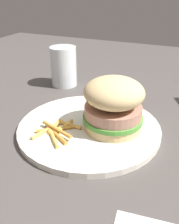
# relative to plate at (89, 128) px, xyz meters

# --- Properties ---
(ground_plane) EXTENTS (1.60, 1.60, 0.00)m
(ground_plane) POSITION_rel_plate_xyz_m (-0.00, 0.01, -0.01)
(ground_plane) COLOR #47423F
(plate) EXTENTS (0.29, 0.29, 0.01)m
(plate) POSITION_rel_plate_xyz_m (0.00, 0.00, 0.00)
(plate) COLOR silver
(plate) RESTS_ON ground_plane
(sandwich) EXTENTS (0.12, 0.12, 0.10)m
(sandwich) POSITION_rel_plate_xyz_m (0.04, 0.01, 0.06)
(sandwich) COLOR tan
(sandwich) RESTS_ON plate
(fries_pile) EXTENTS (0.08, 0.10, 0.01)m
(fries_pile) POSITION_rel_plate_xyz_m (-0.05, -0.05, 0.01)
(fries_pile) COLOR #E5B251
(fries_pile) RESTS_ON plate
(drink_glass) EXTENTS (0.07, 0.07, 0.11)m
(drink_glass) POSITION_rel_plate_xyz_m (-0.17, 0.20, 0.04)
(drink_glass) COLOR silver
(drink_glass) RESTS_ON ground_plane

